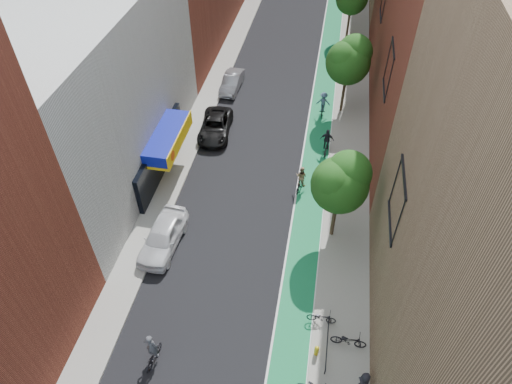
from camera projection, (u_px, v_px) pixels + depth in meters
The scene contains 18 objects.
ground at pixel (207, 371), 22.74m from camera, with size 160.00×160.00×0.00m, color black.
bike_lane at pixel (323, 97), 40.57m from camera, with size 2.00×68.00×0.01m, color #157832.
sidewalk_left at pixel (214, 86), 41.77m from camera, with size 2.00×68.00×0.15m, color gray.
sidewalk_right at pixel (352, 99), 40.21m from camera, with size 3.00×68.00×0.15m, color gray.
building_left_white at pixel (90, 95), 29.80m from camera, with size 8.00×20.00×12.00m, color silver.
tree_near at pixel (341, 181), 25.85m from camera, with size 3.40×3.36×6.42m.
tree_mid at pixel (349, 59), 35.56m from camera, with size 3.55×3.53×6.74m.
parked_car_white at pixel (163, 236), 27.93m from camera, with size 1.94×4.83×1.65m, color silver.
parked_car_black at pixel (215, 126), 36.27m from camera, with size 2.32×5.03×1.40m, color black.
parked_car_silver at pixel (232, 82), 41.10m from camera, with size 1.46×4.19×1.38m, color gray.
cyclist_lead at pixel (153, 352), 22.63m from camera, with size 0.76×1.68×2.18m.
cyclist_lane_near at pixel (301, 180), 31.59m from camera, with size 0.89×1.78×1.93m.
cyclist_lane_mid at pixel (327, 144), 34.47m from camera, with size 1.05×1.68×2.07m.
cyclist_lane_far at pixel (323, 105), 38.07m from camera, with size 1.11×1.86×2.06m.
parked_bike_near at pixel (321, 317), 24.24m from camera, with size 0.55×1.58×0.83m, color black.
parked_bike_far at pixel (349, 340), 23.23m from camera, with size 0.64×1.84×0.97m, color black.
pedestrian at pixel (364, 383), 21.35m from camera, with size 0.78×0.51×1.60m, color black.
fire_hydrant at pixel (317, 350), 22.96m from camera, with size 0.24×0.24×0.69m.
Camera 1 is at (4.19, -9.47, 22.26)m, focal length 32.00 mm.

